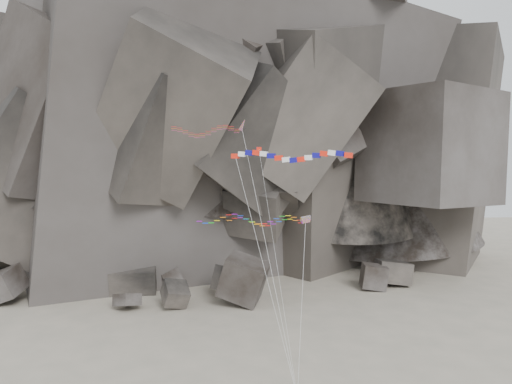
{
  "coord_description": "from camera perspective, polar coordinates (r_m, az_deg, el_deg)",
  "views": [
    {
      "loc": [
        -1.45,
        -54.8,
        26.97
      ],
      "look_at": [
        3.73,
        6.0,
        21.61
      ],
      "focal_mm": 35.0,
      "sensor_mm": 36.0,
      "label": 1
    }
  ],
  "objects": [
    {
      "name": "delta_kite",
      "position": [
        56.66,
        -6.04,
        7.01
      ],
      "size": [
        13.39,
        9.3,
        28.5
      ],
      "rotation": [
        0.0,
        0.0,
        0.21
      ],
      "color": "red",
      "rests_on": "ground"
    },
    {
      "name": "headland",
      "position": [
        125.71,
        -4.26,
        11.87
      ],
      "size": [
        110.0,
        70.0,
        84.0
      ],
      "primitive_type": null,
      "color": "#4C453E",
      "rests_on": "ground"
    },
    {
      "name": "banner_kite",
      "position": [
        52.25,
        3.85,
        4.08
      ],
      "size": [
        12.08,
        6.95,
        25.02
      ],
      "rotation": [
        0.0,
        0.0,
        -0.43
      ],
      "color": "red",
      "rests_on": "ground"
    },
    {
      "name": "parafoil_kite",
      "position": [
        54.87,
        -0.92,
        -3.15
      ],
      "size": [
        12.93,
        6.71,
        17.94
      ],
      "rotation": [
        0.0,
        0.0,
        0.4
      ],
      "color": "#D8A10C",
      "rests_on": "ground"
    },
    {
      "name": "boulder_field",
      "position": [
        92.43,
        -5.2,
        -10.38
      ],
      "size": [
        78.29,
        18.01,
        9.18
      ],
      "color": "#47423F",
      "rests_on": "ground"
    },
    {
      "name": "pennant_kite",
      "position": [
        55.1,
        1.23,
        -0.98
      ],
      "size": [
        3.47,
        8.65,
        25.3
      ],
      "rotation": [
        0.0,
        0.0,
        0.29
      ],
      "color": "red",
      "rests_on": "ground"
    }
  ]
}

